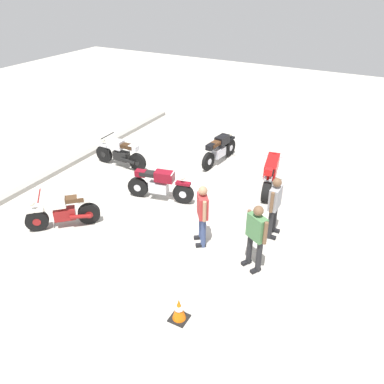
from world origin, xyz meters
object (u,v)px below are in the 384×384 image
Objects in this scene: motorcycle_silver_cruiser at (120,153)px; person_in_red_shirt at (202,212)px; motorcycle_black_cruiser at (219,149)px; person_in_green_shirt at (256,234)px; motorcycle_cream_vintage at (63,211)px; motorcycle_red_sportbike at (271,173)px; motorcycle_maroon_cruiser at (160,184)px; person_in_gray_shirt at (275,204)px; traffic_cone at (179,310)px.

motorcycle_silver_cruiser is 1.27× the size of person_in_red_shirt.
person_in_green_shirt is at bearing -139.63° from motorcycle_black_cruiser.
motorcycle_cream_vintage is 6.24m from motorcycle_red_sportbike.
motorcycle_maroon_cruiser is 2.49m from person_in_red_shirt.
motorcycle_maroon_cruiser reaches higher than motorcycle_cream_vintage.
person_in_green_shirt is at bearing -89.25° from person_in_gray_shirt.
traffic_cone is at bearing 70.47° from person_in_red_shirt.
motorcycle_maroon_cruiser is at bearing 37.11° from traffic_cone.
motorcycle_maroon_cruiser is at bearing -165.40° from motorcycle_cream_vintage.
person_in_green_shirt is (-1.54, -3.57, 0.45)m from motorcycle_maroon_cruiser.
motorcycle_silver_cruiser is 3.80m from motorcycle_cream_vintage.
person_in_gray_shirt is 3.75m from traffic_cone.
person_in_green_shirt is 2.41m from traffic_cone.
motorcycle_silver_cruiser is 1.37× the size of motorcycle_cream_vintage.
motorcycle_red_sportbike is at bearing -136.83° from person_in_red_shirt.
person_in_red_shirt is at bearing -141.26° from person_in_gray_shirt.
traffic_cone is (-3.72, -2.82, -0.26)m from motorcycle_maroon_cruiser.
motorcycle_cream_vintage is 0.91× the size of person_in_gray_shirt.
motorcycle_black_cruiser is (1.94, -2.93, 0.00)m from motorcycle_silver_cruiser.
traffic_cone is (-2.43, -0.73, -0.68)m from person_in_red_shirt.
motorcycle_red_sportbike is (0.88, -5.17, 0.07)m from motorcycle_silver_cruiser.
person_in_gray_shirt is (2.32, -5.06, 0.47)m from motorcycle_cream_vintage.
motorcycle_black_cruiser is 4.78m from person_in_red_shirt.
motorcycle_red_sportbike is (4.56, -4.26, 0.11)m from motorcycle_cream_vintage.
person_in_red_shirt is (-1.29, -2.09, 0.42)m from motorcycle_maroon_cruiser.
person_in_green_shirt is 1.01× the size of person_in_gray_shirt.
motorcycle_red_sportbike is 3.50m from person_in_red_shirt.
motorcycle_maroon_cruiser is 1.25× the size of person_in_red_shirt.
motorcycle_maroon_cruiser is 2.87m from motorcycle_cream_vintage.
motorcycle_red_sportbike reaches higher than motorcycle_black_cruiser.
motorcycle_silver_cruiser reaches higher than motorcycle_cream_vintage.
motorcycle_maroon_cruiser is at bearing -84.44° from person_in_green_shirt.
motorcycle_silver_cruiser is at bearing 89.82° from motorcycle_red_sportbike.
person_in_red_shirt is at bearing -152.98° from motorcycle_black_cruiser.
motorcycle_maroon_cruiser reaches higher than traffic_cone.
motorcycle_red_sportbike reaches higher than traffic_cone.
motorcycle_cream_vintage is 5.59m from person_in_gray_shirt.
motorcycle_black_cruiser is at bearing 54.99° from motorcycle_red_sportbike.
person_in_green_shirt is 3.19× the size of traffic_cone.
motorcycle_silver_cruiser is at bearing -119.25° from motorcycle_cream_vintage.
motorcycle_maroon_cruiser is 3.56m from person_in_gray_shirt.
person_in_gray_shirt is 3.17× the size of traffic_cone.
person_in_red_shirt is at bearing 154.27° from motorcycle_cream_vintage.
motorcycle_black_cruiser is 1.24× the size of person_in_gray_shirt.
motorcycle_red_sportbike is at bearing 25.61° from motorcycle_maroon_cruiser.
person_in_gray_shirt reaches higher than motorcycle_red_sportbike.
person_in_red_shirt reaches higher than motorcycle_red_sportbike.
motorcycle_red_sportbike reaches higher than motorcycle_silver_cruiser.
person_in_green_shirt is (0.88, -5.10, 0.48)m from motorcycle_cream_vintage.
traffic_cone is (-6.92, -2.33, -0.26)m from motorcycle_black_cruiser.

